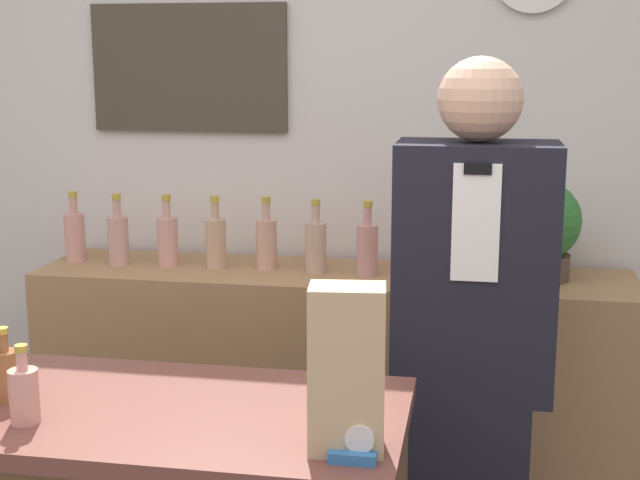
{
  "coord_description": "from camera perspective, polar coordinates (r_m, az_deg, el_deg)",
  "views": [
    {
      "loc": [
        0.6,
        -1.32,
        1.71
      ],
      "look_at": [
        0.17,
        1.07,
        1.22
      ],
      "focal_mm": 50.0,
      "sensor_mm": 36.0,
      "label": 1
    }
  ],
  "objects": [
    {
      "name": "back_wall",
      "position": [
        3.39,
        -0.06,
        5.45
      ],
      "size": [
        5.2,
        0.09,
        2.7
      ],
      "color": "silver",
      "rests_on": "ground_plane"
    },
    {
      "name": "back_shelf",
      "position": [
        3.3,
        0.77,
        -10.3
      ],
      "size": [
        2.11,
        0.46,
        0.97
      ],
      "color": "#9E754C",
      "rests_on": "ground_plane"
    },
    {
      "name": "shopkeeper",
      "position": [
        2.56,
        9.62,
        -8.18
      ],
      "size": [
        0.43,
        0.27,
        1.72
      ],
      "color": "black",
      "rests_on": "ground_plane"
    },
    {
      "name": "potted_plant",
      "position": [
        3.12,
        13.94,
        0.76
      ],
      "size": [
        0.27,
        0.27,
        0.34
      ],
      "color": "#4C3D2D",
      "rests_on": "back_shelf"
    },
    {
      "name": "paper_bag",
      "position": [
        1.71,
        1.73,
        -8.28
      ],
      "size": [
        0.15,
        0.11,
        0.33
      ],
      "color": "tan",
      "rests_on": "display_counter"
    },
    {
      "name": "tape_dispenser",
      "position": [
        1.72,
        2.3,
        -13.2
      ],
      "size": [
        0.09,
        0.06,
        0.07
      ],
      "color": "#2D66A8",
      "rests_on": "display_counter"
    },
    {
      "name": "counter_bottle_4",
      "position": [
        2.1,
        -19.51,
        -8.06
      ],
      "size": [
        0.06,
        0.06,
        0.17
      ],
      "color": "brown",
      "rests_on": "display_counter"
    },
    {
      "name": "counter_bottle_5",
      "position": [
        1.97,
        -18.41,
        -9.31
      ],
      "size": [
        0.06,
        0.06,
        0.17
      ],
      "color": "tan",
      "rests_on": "display_counter"
    },
    {
      "name": "shelf_bottle_0",
      "position": [
        3.44,
        -15.42,
        0.31
      ],
      "size": [
        0.08,
        0.08,
        0.26
      ],
      "color": "tan",
      "rests_on": "back_shelf"
    },
    {
      "name": "shelf_bottle_1",
      "position": [
        3.34,
        -12.79,
        0.11
      ],
      "size": [
        0.08,
        0.08,
        0.26
      ],
      "color": "tan",
      "rests_on": "back_shelf"
    },
    {
      "name": "shelf_bottle_2",
      "position": [
        3.29,
        -9.73,
        0.05
      ],
      "size": [
        0.08,
        0.08,
        0.26
      ],
      "color": "tan",
      "rests_on": "back_shelf"
    },
    {
      "name": "shelf_bottle_3",
      "position": [
        3.22,
        -6.69,
        -0.08
      ],
      "size": [
        0.08,
        0.08,
        0.26
      ],
      "color": "tan",
      "rests_on": "back_shelf"
    },
    {
      "name": "shelf_bottle_4",
      "position": [
        3.19,
        -3.44,
        -0.13
      ],
      "size": [
        0.08,
        0.08,
        0.26
      ],
      "color": "tan",
      "rests_on": "back_shelf"
    },
    {
      "name": "shelf_bottle_5",
      "position": [
        3.13,
        -0.28,
        -0.34
      ],
      "size": [
        0.08,
        0.08,
        0.26
      ],
      "color": "tan",
      "rests_on": "back_shelf"
    },
    {
      "name": "shelf_bottle_6",
      "position": [
        3.1,
        3.05,
        -0.47
      ],
      "size": [
        0.08,
        0.08,
        0.26
      ],
      "color": "tan",
      "rests_on": "back_shelf"
    },
    {
      "name": "shelf_bottle_7",
      "position": [
        3.11,
        6.47,
        -0.49
      ],
      "size": [
        0.08,
        0.08,
        0.26
      ],
      "color": "tan",
      "rests_on": "back_shelf"
    },
    {
      "name": "shelf_bottle_8",
      "position": [
        3.11,
        9.84,
        -0.62
      ],
      "size": [
        0.08,
        0.08,
        0.26
      ],
      "color": "tan",
      "rests_on": "back_shelf"
    }
  ]
}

